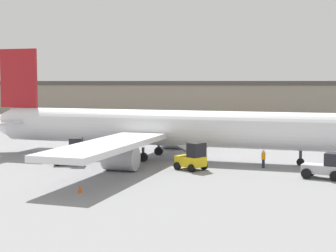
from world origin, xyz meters
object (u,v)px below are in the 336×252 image
object	(u,v)px
baggage_tug	(71,153)
safety_cone_near	(80,189)
ground_crew_worker	(263,158)
pushback_tug	(326,167)
belt_loader_truck	(192,157)
airplane	(158,128)

from	to	relation	value
baggage_tug	safety_cone_near	bearing A→B (deg)	-77.29
ground_crew_worker	pushback_tug	size ratio (longest dim) A/B	0.47
ground_crew_worker	baggage_tug	bearing A→B (deg)	-36.50
ground_crew_worker	safety_cone_near	xyz separation A→B (m)	(-12.29, -13.48, -0.60)
ground_crew_worker	belt_loader_truck	xyz separation A→B (m)	(-6.13, -2.51, 0.25)
pushback_tug	safety_cone_near	distance (m)	19.75
airplane	belt_loader_truck	world-z (taller)	airplane
baggage_tug	safety_cone_near	xyz separation A→B (m)	(5.54, -11.34, -0.86)
airplane	ground_crew_worker	bearing A→B (deg)	-11.94
airplane	belt_loader_truck	distance (m)	7.69
baggage_tug	belt_loader_truck	distance (m)	11.71
airplane	pushback_tug	size ratio (longest dim) A/B	12.25
airplane	safety_cone_near	bearing A→B (deg)	-89.92
ground_crew_worker	safety_cone_near	size ratio (longest dim) A/B	2.98
pushback_tug	baggage_tug	bearing A→B (deg)	-168.87
ground_crew_worker	belt_loader_truck	size ratio (longest dim) A/B	0.54
airplane	belt_loader_truck	size ratio (longest dim) A/B	14.13
pushback_tug	safety_cone_near	size ratio (longest dim) A/B	6.40
ground_crew_worker	safety_cone_near	world-z (taller)	ground_crew_worker
belt_loader_truck	ground_crew_worker	bearing A→B (deg)	53.59
baggage_tug	belt_loader_truck	bearing A→B (deg)	-15.16
belt_loader_truck	pushback_tug	xyz separation A→B (m)	(11.30, -1.77, -0.12)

